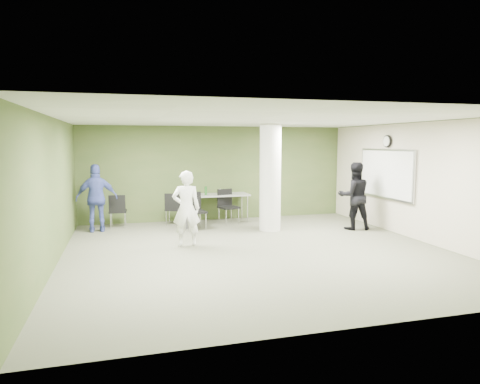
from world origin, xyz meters
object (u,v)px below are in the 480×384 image
object	(u,v)px
folding_table	(219,196)
man_black	(354,196)
man_blue	(97,198)
chair_back_left	(118,209)
woman_white	(186,209)

from	to	relation	value
folding_table	man_black	world-z (taller)	man_black
man_black	man_blue	bearing A→B (deg)	-2.95
folding_table	man_blue	world-z (taller)	man_blue
chair_back_left	man_blue	bearing A→B (deg)	40.14
folding_table	chair_back_left	size ratio (longest dim) A/B	1.89
folding_table	woman_white	bearing A→B (deg)	-116.88
woman_white	man_black	size ratio (longest dim) A/B	0.95
folding_table	chair_back_left	xyz separation A→B (m)	(-2.86, -0.16, -0.23)
chair_back_left	woman_white	bearing A→B (deg)	124.39
folding_table	woman_white	world-z (taller)	woman_white
chair_back_left	man_blue	world-z (taller)	man_blue
man_black	man_blue	distance (m)	6.77
woman_white	folding_table	bearing A→B (deg)	-112.55
man_blue	folding_table	bearing A→B (deg)	-174.54
folding_table	man_black	size ratio (longest dim) A/B	0.96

